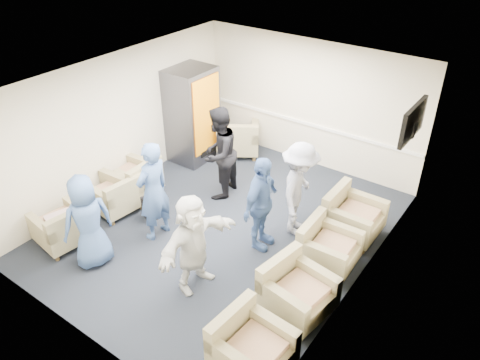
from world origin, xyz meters
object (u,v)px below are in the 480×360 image
Objects in this scene: vending_machine at (192,115)px; person_front_right at (193,243)px; armchair_right_midnear at (295,292)px; person_back_right at (299,190)px; person_front_left at (88,222)px; person_mid_left at (153,191)px; armchair_left_far at (135,181)px; armchair_right_midfar at (326,248)px; armchair_left_near at (64,228)px; armchair_right_far at (351,217)px; armchair_corner at (238,140)px; person_mid_right at (261,204)px; armchair_left_mid at (117,197)px; person_back_left at (219,153)px; armchair_right_near at (249,348)px.

person_front_right is at bearing -49.39° from vending_machine.
person_back_right is (-0.90, 1.63, 0.51)m from armchair_right_midnear.
person_mid_left is (0.33, 1.10, 0.09)m from person_front_left.
armchair_left_far is 2.00m from person_front_left.
armchair_right_midfar is at bearing 142.36° from person_front_left.
armchair_left_near is 1.04× the size of armchair_right_far.
armchair_corner is (-3.38, 3.32, 0.02)m from armchair_right_midnear.
person_mid_right is (-0.30, -0.71, -0.02)m from person_back_right.
armchair_left_near is at bearing 116.79° from armchair_right_midfar.
person_front_right is at bearing 151.19° from armchair_right_far.
armchair_left_mid is 2.06m from person_back_left.
armchair_left_near is 1.01× the size of armchair_left_far.
person_back_left is at bearing 149.18° from armchair_left_mid.
person_back_left reaches higher than armchair_corner.
armchair_right_midnear is at bearing -178.07° from armchair_right_midfar.
armchair_left_near is 0.44× the size of vending_machine.
armchair_right_midnear is at bearing -69.00° from person_front_right.
person_front_left is (-3.03, -3.08, 0.45)m from armchair_right_far.
person_back_left is (-2.71, 1.77, 0.57)m from armchair_right_midnear.
armchair_corner is 4.33m from person_front_left.
person_front_left is (0.76, -1.18, 0.48)m from armchair_left_mid.
person_mid_right is at bearing 90.83° from armchair_left_far.
armchair_left_mid is 0.52× the size of person_back_right.
person_mid_right is (1.94, 1.91, 0.04)m from person_front_left.
person_back_left is 1.09× the size of person_mid_right.
armchair_left_far is 1.00× the size of armchair_right_near.
armchair_right_far is 2.91m from person_front_right.
armchair_right_midnear is at bearing -132.57° from person_mid_right.
armchair_left_near is 0.58× the size of person_front_right.
armchair_right_near is 0.57× the size of person_front_left.
armchair_right_near is at bearing 93.70° from armchair_corner.
armchair_left_mid is at bearing -47.50° from person_back_left.
armchair_left_far is 1.03× the size of armchair_right_far.
person_mid_right is (-1.12, -0.20, 0.51)m from armchair_right_midfar.
armchair_corner is 0.70× the size of person_mid_left.
person_mid_left is (1.09, -0.08, 0.58)m from armchair_left_mid.
person_back_right is at bearing 112.31° from armchair_corner.
person_mid_right reaches higher than armchair_left_near.
person_back_left is at bearing 79.90° from armchair_corner.
person_back_left is 1.73m from person_mid_right.
armchair_left_far reaches higher than armchair_right_near.
armchair_right_midfar is 0.51× the size of person_mid_right.
vending_machine reaches higher than armchair_right_far.
armchair_right_far is at bearing 123.00° from armchair_left_mid.
armchair_right_near is at bearing -154.48° from person_mid_right.
armchair_right_far is 4.09m from vending_machine.
vending_machine reaches higher than armchair_left_near.
person_mid_left reaches higher than armchair_right_far.
person_front_left is 2.72m from person_mid_right.
armchair_left_mid is at bearing 100.31° from person_mid_right.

